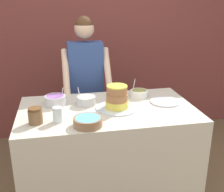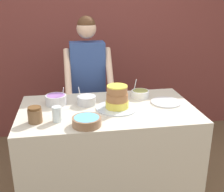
{
  "view_description": "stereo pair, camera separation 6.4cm",
  "coord_description": "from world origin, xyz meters",
  "px_view_note": "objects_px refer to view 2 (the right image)",
  "views": [
    {
      "loc": [
        -0.38,
        -1.68,
        1.77
      ],
      "look_at": [
        0.03,
        0.37,
        1.03
      ],
      "focal_mm": 45.0,
      "sensor_mm": 36.0,
      "label": 1
    },
    {
      "loc": [
        -0.31,
        -1.69,
        1.77
      ],
      "look_at": [
        0.03,
        0.37,
        1.03
      ],
      "focal_mm": 45.0,
      "sensor_mm": 36.0,
      "label": 2
    }
  ],
  "objects_px": {
    "cake": "(117,99)",
    "frosting_bowl_purple": "(56,99)",
    "person_baker": "(88,78)",
    "frosting_bowl_olive": "(140,93)",
    "frosting_bowl_blue": "(87,121)",
    "stoneware_jar": "(35,115)",
    "ceramic_plate": "(166,102)",
    "frosting_bowl_white": "(87,100)",
    "drinking_glass": "(57,114)"
  },
  "relations": [
    {
      "from": "frosting_bowl_blue",
      "to": "frosting_bowl_purple",
      "type": "bearing_deg",
      "value": 115.9
    },
    {
      "from": "frosting_bowl_white",
      "to": "drinking_glass",
      "type": "distance_m",
      "value": 0.39
    },
    {
      "from": "frosting_bowl_olive",
      "to": "frosting_bowl_blue",
      "type": "relative_size",
      "value": 0.77
    },
    {
      "from": "frosting_bowl_white",
      "to": "frosting_bowl_olive",
      "type": "relative_size",
      "value": 0.99
    },
    {
      "from": "frosting_bowl_purple",
      "to": "ceramic_plate",
      "type": "bearing_deg",
      "value": -7.31
    },
    {
      "from": "frosting_bowl_blue",
      "to": "drinking_glass",
      "type": "bearing_deg",
      "value": 152.23
    },
    {
      "from": "frosting_bowl_white",
      "to": "frosting_bowl_blue",
      "type": "bearing_deg",
      "value": -94.55
    },
    {
      "from": "frosting_bowl_olive",
      "to": "stoneware_jar",
      "type": "xyz_separation_m",
      "value": [
        -0.88,
        -0.4,
        0.02
      ]
    },
    {
      "from": "frosting_bowl_white",
      "to": "stoneware_jar",
      "type": "xyz_separation_m",
      "value": [
        -0.39,
        -0.3,
        0.02
      ]
    },
    {
      "from": "cake",
      "to": "stoneware_jar",
      "type": "height_order",
      "value": "cake"
    },
    {
      "from": "stoneware_jar",
      "to": "drinking_glass",
      "type": "bearing_deg",
      "value": -2.02
    },
    {
      "from": "drinking_glass",
      "to": "ceramic_plate",
      "type": "relative_size",
      "value": 0.44
    },
    {
      "from": "person_baker",
      "to": "cake",
      "type": "distance_m",
      "value": 0.72
    },
    {
      "from": "cake",
      "to": "frosting_bowl_purple",
      "type": "bearing_deg",
      "value": 160.16
    },
    {
      "from": "frosting_bowl_olive",
      "to": "stoneware_jar",
      "type": "relative_size",
      "value": 1.34
    },
    {
      "from": "frosting_bowl_blue",
      "to": "drinking_glass",
      "type": "height_order",
      "value": "drinking_glass"
    },
    {
      "from": "cake",
      "to": "ceramic_plate",
      "type": "height_order",
      "value": "cake"
    },
    {
      "from": "frosting_bowl_purple",
      "to": "frosting_bowl_blue",
      "type": "xyz_separation_m",
      "value": [
        0.22,
        -0.46,
        -0.01
      ]
    },
    {
      "from": "frosting_bowl_olive",
      "to": "ceramic_plate",
      "type": "height_order",
      "value": "frosting_bowl_olive"
    },
    {
      "from": "person_baker",
      "to": "stoneware_jar",
      "type": "distance_m",
      "value": 0.97
    },
    {
      "from": "frosting_bowl_olive",
      "to": "frosting_bowl_blue",
      "type": "distance_m",
      "value": 0.73
    },
    {
      "from": "frosting_bowl_white",
      "to": "frosting_bowl_purple",
      "type": "relative_size",
      "value": 0.9
    },
    {
      "from": "person_baker",
      "to": "ceramic_plate",
      "type": "height_order",
      "value": "person_baker"
    },
    {
      "from": "frosting_bowl_olive",
      "to": "frosting_bowl_purple",
      "type": "bearing_deg",
      "value": -175.4
    },
    {
      "from": "cake",
      "to": "frosting_bowl_olive",
      "type": "bearing_deg",
      "value": 42.79
    },
    {
      "from": "person_baker",
      "to": "drinking_glass",
      "type": "height_order",
      "value": "person_baker"
    },
    {
      "from": "frosting_bowl_white",
      "to": "frosting_bowl_purple",
      "type": "height_order",
      "value": "frosting_bowl_purple"
    },
    {
      "from": "drinking_glass",
      "to": "stoneware_jar",
      "type": "distance_m",
      "value": 0.16
    },
    {
      "from": "frosting_bowl_blue",
      "to": "drinking_glass",
      "type": "relative_size",
      "value": 1.82
    },
    {
      "from": "frosting_bowl_white",
      "to": "frosting_bowl_olive",
      "type": "distance_m",
      "value": 0.5
    },
    {
      "from": "frosting_bowl_white",
      "to": "stoneware_jar",
      "type": "height_order",
      "value": "frosting_bowl_white"
    },
    {
      "from": "frosting_bowl_olive",
      "to": "frosting_bowl_purple",
      "type": "distance_m",
      "value": 0.75
    },
    {
      "from": "person_baker",
      "to": "frosting_bowl_olive",
      "type": "xyz_separation_m",
      "value": [
        0.43,
        -0.46,
        -0.03
      ]
    },
    {
      "from": "stoneware_jar",
      "to": "frosting_bowl_olive",
      "type": "bearing_deg",
      "value": 24.42
    },
    {
      "from": "cake",
      "to": "frosting_bowl_purple",
      "type": "relative_size",
      "value": 1.97
    },
    {
      "from": "person_baker",
      "to": "drinking_glass",
      "type": "xyz_separation_m",
      "value": [
        -0.3,
        -0.87,
        -0.01
      ]
    },
    {
      "from": "frosting_bowl_white",
      "to": "frosting_bowl_blue",
      "type": "xyz_separation_m",
      "value": [
        -0.03,
        -0.41,
        -0.01
      ]
    },
    {
      "from": "ceramic_plate",
      "to": "stoneware_jar",
      "type": "xyz_separation_m",
      "value": [
        -1.07,
        -0.22,
        0.05
      ]
    },
    {
      "from": "frosting_bowl_white",
      "to": "ceramic_plate",
      "type": "distance_m",
      "value": 0.68
    },
    {
      "from": "person_baker",
      "to": "frosting_bowl_blue",
      "type": "xyz_separation_m",
      "value": [
        -0.09,
        -0.97,
        -0.03
      ]
    },
    {
      "from": "person_baker",
      "to": "stoneware_jar",
      "type": "bearing_deg",
      "value": -117.78
    },
    {
      "from": "person_baker",
      "to": "frosting_bowl_olive",
      "type": "relative_size",
      "value": 10.12
    },
    {
      "from": "drinking_glass",
      "to": "frosting_bowl_olive",
      "type": "bearing_deg",
      "value": 29.17
    },
    {
      "from": "person_baker",
      "to": "frosting_bowl_olive",
      "type": "height_order",
      "value": "person_baker"
    },
    {
      "from": "frosting_bowl_white",
      "to": "frosting_bowl_purple",
      "type": "bearing_deg",
      "value": 170.19
    },
    {
      "from": "cake",
      "to": "ceramic_plate",
      "type": "bearing_deg",
      "value": 7.52
    },
    {
      "from": "frosting_bowl_purple",
      "to": "frosting_bowl_olive",
      "type": "bearing_deg",
      "value": 4.6
    },
    {
      "from": "person_baker",
      "to": "frosting_bowl_purple",
      "type": "height_order",
      "value": "person_baker"
    },
    {
      "from": "frosting_bowl_olive",
      "to": "frosting_bowl_white",
      "type": "bearing_deg",
      "value": -168.04
    },
    {
      "from": "cake",
      "to": "person_baker",
      "type": "bearing_deg",
      "value": 104.21
    }
  ]
}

